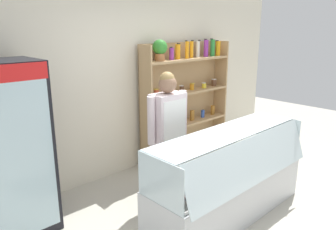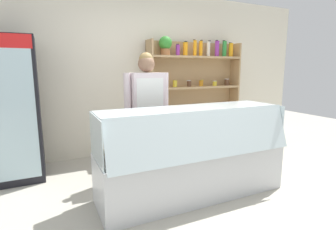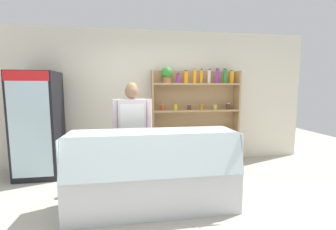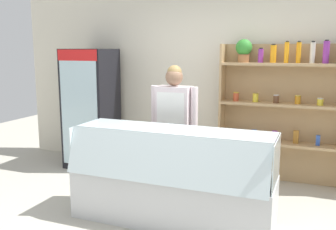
% 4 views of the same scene
% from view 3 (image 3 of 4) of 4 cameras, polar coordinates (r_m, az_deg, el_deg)
% --- Properties ---
extents(ground_plane, '(12.00, 12.00, 0.00)m').
position_cam_3_polar(ground_plane, '(3.09, -2.22, -23.20)').
color(ground_plane, '#B7B2A3').
extents(back_wall, '(6.80, 0.10, 2.70)m').
position_cam_3_polar(back_wall, '(4.66, -5.11, 4.38)').
color(back_wall, silver).
rests_on(back_wall, ground).
extents(drinks_fridge, '(0.71, 0.64, 1.83)m').
position_cam_3_polar(drinks_fridge, '(4.48, -30.13, -2.21)').
color(drinks_fridge, black).
rests_on(drinks_fridge, ground).
extents(shelving_unit, '(1.78, 0.29, 1.96)m').
position_cam_3_polar(shelving_unit, '(4.61, 6.56, 1.27)').
color(shelving_unit, tan).
rests_on(shelving_unit, ground).
extents(deli_display_case, '(2.12, 0.71, 1.01)m').
position_cam_3_polar(deli_display_case, '(3.03, -3.76, -17.19)').
color(deli_display_case, silver).
rests_on(deli_display_case, ground).
extents(shop_clerk, '(0.61, 0.25, 1.64)m').
position_cam_3_polar(shop_clerk, '(3.54, -8.99, -2.71)').
color(shop_clerk, '#2D2D38').
rests_on(shop_clerk, ground).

